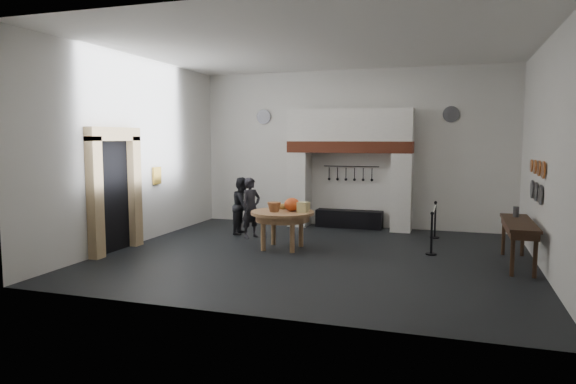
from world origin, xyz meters
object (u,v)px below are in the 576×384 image
(barrier_post_far, at_px, (435,221))
(work_table, at_px, (282,213))
(visitor_far, at_px, (243,206))
(iron_range, at_px, (349,219))
(visitor_near, at_px, (251,208))
(side_table, at_px, (519,223))
(barrier_post_near, at_px, (432,235))

(barrier_post_far, bearing_deg, work_table, -144.13)
(work_table, relative_size, visitor_far, 0.96)
(iron_range, height_order, visitor_near, visitor_near)
(barrier_post_far, bearing_deg, side_table, -55.19)
(visitor_far, relative_size, side_table, 0.69)
(work_table, distance_m, visitor_far, 2.13)
(visitor_far, height_order, barrier_post_far, visitor_far)
(iron_range, xyz_separation_m, barrier_post_far, (2.40, -0.86, 0.20))
(work_table, relative_size, visitor_near, 0.95)
(work_table, relative_size, barrier_post_far, 1.63)
(iron_range, bearing_deg, barrier_post_far, -19.67)
(iron_range, height_order, side_table, side_table)
(visitor_near, relative_size, barrier_post_near, 1.72)
(visitor_far, bearing_deg, side_table, -105.43)
(iron_range, height_order, barrier_post_far, barrier_post_far)
(iron_range, relative_size, work_table, 1.29)
(visitor_near, height_order, barrier_post_far, visitor_near)
(iron_range, xyz_separation_m, visitor_far, (-2.52, -1.85, 0.51))
(work_table, relative_size, barrier_post_near, 1.63)
(visitor_near, xyz_separation_m, barrier_post_near, (4.52, -0.61, -0.33))
(visitor_near, relative_size, side_table, 0.71)
(iron_range, distance_m, visitor_near, 3.14)
(iron_range, bearing_deg, side_table, -38.84)
(work_table, height_order, barrier_post_far, barrier_post_far)
(iron_range, height_order, work_table, work_table)
(visitor_far, distance_m, side_table, 6.78)
(visitor_near, height_order, side_table, visitor_near)
(iron_range, height_order, visitor_far, visitor_far)
(work_table, distance_m, visitor_near, 1.57)
(iron_range, distance_m, work_table, 3.44)
(work_table, xyz_separation_m, visitor_near, (-1.20, 1.01, -0.06))
(work_table, relative_size, side_table, 0.67)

